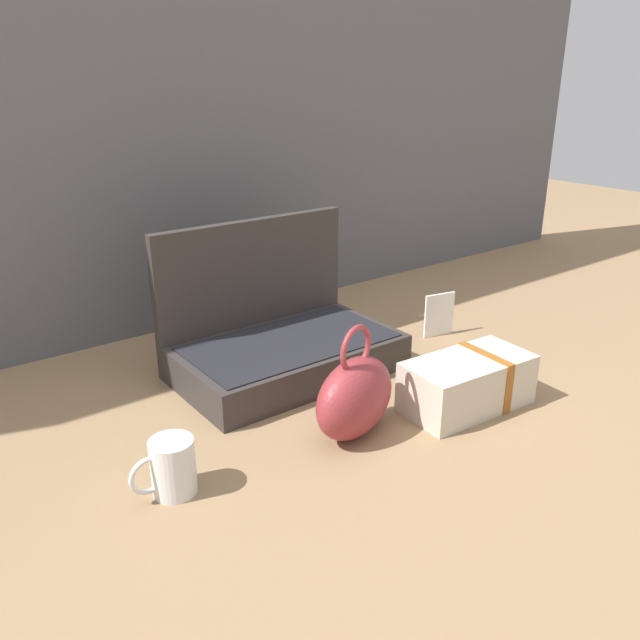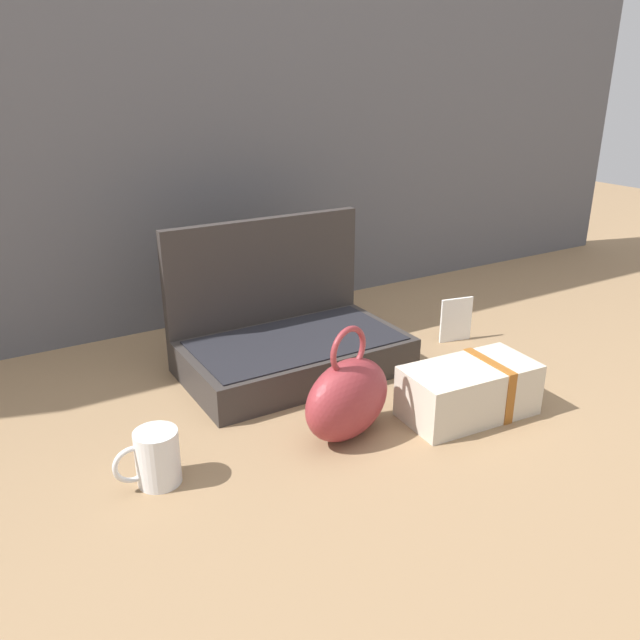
# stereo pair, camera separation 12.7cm
# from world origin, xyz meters

# --- Properties ---
(ground_plane) EXTENTS (6.00, 6.00, 0.00)m
(ground_plane) POSITION_xyz_m (0.00, 0.00, 0.00)
(ground_plane) COLOR #8C6D4C
(back_wall) EXTENTS (3.20, 0.06, 1.40)m
(back_wall) POSITION_xyz_m (0.00, 0.58, 0.70)
(back_wall) COLOR #56565B
(back_wall) RESTS_ON ground_plane
(open_suitcase) EXTENTS (0.49, 0.30, 0.33)m
(open_suitcase) POSITION_xyz_m (0.05, 0.16, 0.07)
(open_suitcase) COLOR #332D2B
(open_suitcase) RESTS_ON ground_plane
(teal_pouch_handbag) EXTENTS (0.22, 0.15, 0.22)m
(teal_pouch_handbag) POSITION_xyz_m (0.00, -0.16, 0.08)
(teal_pouch_handbag) COLOR maroon
(teal_pouch_handbag) RESTS_ON ground_plane
(cream_toiletry_bag) EXTENTS (0.28, 0.15, 0.11)m
(cream_toiletry_bag) POSITION_xyz_m (0.26, -0.22, 0.05)
(cream_toiletry_bag) COLOR beige
(cream_toiletry_bag) RESTS_ON ground_plane
(coffee_mug) EXTENTS (0.11, 0.07, 0.10)m
(coffee_mug) POSITION_xyz_m (-0.35, -0.12, 0.05)
(coffee_mug) COLOR silver
(coffee_mug) RESTS_ON ground_plane
(info_card_left) EXTENTS (0.09, 0.02, 0.11)m
(info_card_left) POSITION_xyz_m (0.49, 0.08, 0.06)
(info_card_left) COLOR white
(info_card_left) RESTS_ON ground_plane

